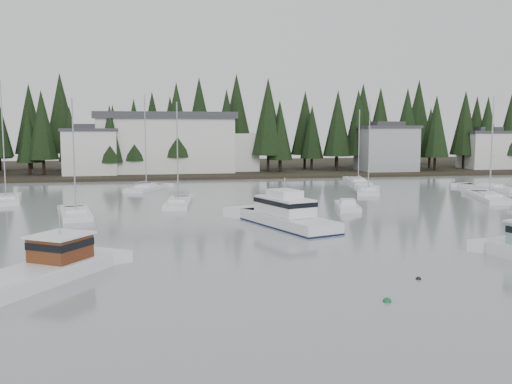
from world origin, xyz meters
The scene contains 20 objects.
ground centered at (0.00, 0.00, 0.00)m, with size 260.00×260.00×0.00m, color #90989B.
far_shore_land centered at (0.00, 97.00, 0.00)m, with size 240.00×54.00×1.00m, color black.
conifer_treeline centered at (0.00, 86.00, 0.00)m, with size 200.00×22.00×20.00m, color black, non-canonical shape.
house_west centered at (-18.00, 79.00, 4.65)m, with size 9.54×7.42×8.75m.
house_east_a centered at (36.00, 78.00, 4.90)m, with size 10.60×8.48×9.25m.
house_east_b centered at (58.00, 80.00, 4.40)m, with size 9.54×7.42×8.25m.
harbor_inn centered at (-2.96, 82.34, 5.78)m, with size 29.50×11.50×10.90m.
lobster_boat_brown centered at (-13.87, 9.58, 0.53)m, with size 7.74×9.63×4.66m.
cabin_cruiser_center centered at (3.94, 24.51, 0.74)m, with size 7.07×11.93×4.90m.
sailboat_0 centered at (38.85, 48.48, 0.08)m, with size 5.57×8.89×13.53m.
sailboat_1 centered at (20.56, 47.60, 0.07)m, with size 5.55×8.74×12.27m.
sailboat_4 centered at (-8.45, 56.57, 0.08)m, with size 6.22×8.59×13.60m.
sailboat_5 centered at (-15.04, 33.66, 0.07)m, with size 4.12×8.63×11.96m.
sailboat_6 centered at (-4.82, 40.11, 0.06)m, with size 3.80×9.66×11.96m.
sailboat_7 centered at (-24.41, 46.21, 0.09)m, with size 4.64×9.09×14.53m.
sailboat_9 centered at (32.44, 38.45, 0.05)m, with size 5.97×11.14×11.95m.
sailboat_10 centered at (23.89, 60.23, 0.06)m, with size 4.75×11.18×11.93m.
runabout_1 centered at (12.82, 33.80, 0.13)m, with size 3.50×6.44×1.42m.
mooring_buoy_green centered at (3.74, 2.26, 0.00)m, with size 0.44×0.44×0.44m, color #145933.
mooring_buoy_dark centered at (7.20, 5.90, 0.00)m, with size 0.33×0.33×0.33m, color black.
Camera 1 is at (-7.63, -23.63, 8.61)m, focal length 40.00 mm.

